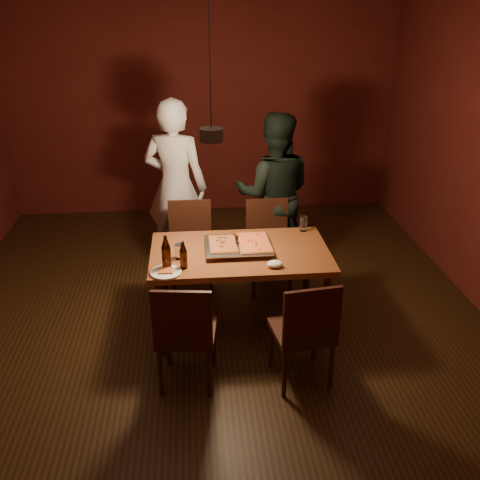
{
  "coord_description": "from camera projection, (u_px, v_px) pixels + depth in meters",
  "views": [
    {
      "loc": [
        -0.15,
        -4.0,
        2.7
      ],
      "look_at": [
        0.22,
        0.04,
        0.85
      ],
      "focal_mm": 40.0,
      "sensor_mm": 36.0,
      "label": 1
    }
  ],
  "objects": [
    {
      "name": "dining_table",
      "position": [
        240.0,
        259.0,
        4.53
      ],
      "size": [
        1.5,
        0.9,
        0.75
      ],
      "color": "brown",
      "rests_on": "floor"
    },
    {
      "name": "chair_far_right",
      "position": [
        268.0,
        237.0,
        5.28
      ],
      "size": [
        0.43,
        0.43,
        0.49
      ],
      "rotation": [
        0.0,
        0.0,
        3.18
      ],
      "color": "#38190F",
      "rests_on": "floor"
    },
    {
      "name": "chair_far_left",
      "position": [
        191.0,
        238.0,
        5.25
      ],
      "size": [
        0.42,
        0.42,
        0.49
      ],
      "rotation": [
        0.0,
        0.0,
        3.14
      ],
      "color": "#38190F",
      "rests_on": "floor"
    },
    {
      "name": "diner_dark",
      "position": [
        274.0,
        194.0,
        5.52
      ],
      "size": [
        0.9,
        0.75,
        1.68
      ],
      "primitive_type": "imported",
      "rotation": [
        0.0,
        0.0,
        2.99
      ],
      "color": "black",
      "rests_on": "floor"
    },
    {
      "name": "plate_slice",
      "position": [
        166.0,
        272.0,
        4.13
      ],
      "size": [
        0.24,
        0.24,
        0.03
      ],
      "color": "white",
      "rests_on": "dining_table"
    },
    {
      "name": "chair_near_left",
      "position": [
        185.0,
        327.0,
        3.84
      ],
      "size": [
        0.47,
        0.47,
        0.49
      ],
      "rotation": [
        0.0,
        0.0,
        -0.13
      ],
      "color": "#38190F",
      "rests_on": "floor"
    },
    {
      "name": "beer_bottle_b",
      "position": [
        183.0,
        255.0,
        4.17
      ],
      "size": [
        0.06,
        0.06,
        0.23
      ],
      "color": "black",
      "rests_on": "dining_table"
    },
    {
      "name": "room_shell",
      "position": [
        212.0,
        179.0,
        4.17
      ],
      "size": [
        6.0,
        6.0,
        6.0
      ],
      "color": "#34210E",
      "rests_on": "ground"
    },
    {
      "name": "pendant_lamp",
      "position": [
        211.0,
        133.0,
        4.02
      ],
      "size": [
        0.18,
        0.18,
        1.1
      ],
      "color": "black",
      "rests_on": "ceiling"
    },
    {
      "name": "pizza_cheese",
      "position": [
        254.0,
        243.0,
        4.51
      ],
      "size": [
        0.28,
        0.43,
        0.02
      ],
      "primitive_type": "cube",
      "rotation": [
        0.0,
        0.0,
        0.04
      ],
      "color": "gold",
      "rests_on": "pizza_tray"
    },
    {
      "name": "napkin",
      "position": [
        275.0,
        264.0,
        4.22
      ],
      "size": [
        0.13,
        0.1,
        0.05
      ],
      "primitive_type": "ellipsoid",
      "color": "white",
      "rests_on": "dining_table"
    },
    {
      "name": "chair_near_right",
      "position": [
        306.0,
        325.0,
        3.86
      ],
      "size": [
        0.47,
        0.47,
        0.49
      ],
      "rotation": [
        0.0,
        0.0,
        0.13
      ],
      "color": "#38190F",
      "rests_on": "floor"
    },
    {
      "name": "water_glass_left",
      "position": [
        180.0,
        251.0,
        4.34
      ],
      "size": [
        0.08,
        0.08,
        0.12
      ],
      "primitive_type": "cylinder",
      "color": "silver",
      "rests_on": "dining_table"
    },
    {
      "name": "spatula",
      "position": [
        239.0,
        242.0,
        4.51
      ],
      "size": [
        0.14,
        0.25,
        0.04
      ],
      "primitive_type": null,
      "rotation": [
        0.0,
        0.0,
        0.2
      ],
      "color": "silver",
      "rests_on": "pizza_tray"
    },
    {
      "name": "pizza_meat",
      "position": [
        223.0,
        244.0,
        4.49
      ],
      "size": [
        0.23,
        0.36,
        0.02
      ],
      "primitive_type": "cube",
      "rotation": [
        0.0,
        0.0,
        0.01
      ],
      "color": "maroon",
      "rests_on": "pizza_tray"
    },
    {
      "name": "water_glass_right",
      "position": [
        303.0,
        224.0,
        4.85
      ],
      "size": [
        0.07,
        0.07,
        0.14
      ],
      "primitive_type": "cylinder",
      "color": "silver",
      "rests_on": "dining_table"
    },
    {
      "name": "beer_bottle_a",
      "position": [
        166.0,
        252.0,
        4.15
      ],
      "size": [
        0.07,
        0.07,
        0.28
      ],
      "color": "black",
      "rests_on": "dining_table"
    },
    {
      "name": "pizza_tray",
      "position": [
        238.0,
        247.0,
        4.5
      ],
      "size": [
        0.55,
        0.45,
        0.05
      ],
      "primitive_type": "cube",
      "rotation": [
        0.0,
        0.0,
        0.01
      ],
      "color": "silver",
      "rests_on": "dining_table"
    },
    {
      "name": "diner_white",
      "position": [
        176.0,
        187.0,
        5.53
      ],
      "size": [
        0.77,
        0.62,
        1.82
      ],
      "primitive_type": "imported",
      "rotation": [
        0.0,
        0.0,
        2.82
      ],
      "color": "silver",
      "rests_on": "floor"
    }
  ]
}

